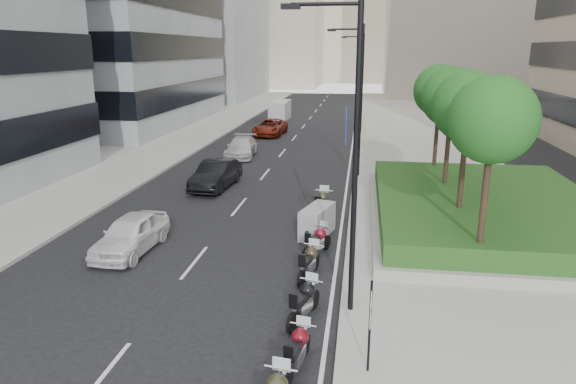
% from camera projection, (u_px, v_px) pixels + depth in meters
% --- Properties ---
extents(ground, '(160.00, 160.00, 0.00)m').
position_uv_depth(ground, '(201.00, 319.00, 14.92)').
color(ground, black).
rests_on(ground, ground).
extents(sidewalk_right, '(10.00, 100.00, 0.15)m').
position_uv_depth(sidewalk_right, '(417.00, 144.00, 42.26)').
color(sidewalk_right, '#9E9B93').
rests_on(sidewalk_right, ground).
extents(sidewalk_left, '(8.00, 100.00, 0.15)m').
position_uv_depth(sidewalk_left, '(173.00, 138.00, 45.16)').
color(sidewalk_left, '#9E9B93').
rests_on(sidewalk_left, ground).
extents(lane_edge, '(0.12, 100.00, 0.01)m').
position_uv_depth(lane_edge, '(353.00, 143.00, 43.01)').
color(lane_edge, silver).
rests_on(lane_edge, ground).
extents(lane_centre, '(0.12, 100.00, 0.01)m').
position_uv_depth(lane_centre, '(291.00, 142.00, 43.73)').
color(lane_centre, silver).
rests_on(lane_centre, ground).
extents(building_grey_far, '(22.00, 26.00, 30.00)m').
position_uv_depth(building_grey_far, '(185.00, 1.00, 80.95)').
color(building_grey_far, gray).
rests_on(building_grey_far, ground).
extents(building_cream_left, '(26.00, 24.00, 34.00)m').
position_uv_depth(building_cream_left, '(260.00, 3.00, 108.19)').
color(building_cream_left, '#B7AD93').
rests_on(building_cream_left, ground).
extents(building_cream_centre, '(30.00, 24.00, 38.00)m').
position_uv_depth(building_cream_centre, '(357.00, 0.00, 123.95)').
color(building_cream_centre, '#B7AD93').
rests_on(building_cream_centre, ground).
extents(planter, '(10.00, 14.00, 0.40)m').
position_uv_depth(planter, '(484.00, 217.00, 22.98)').
color(planter, '#9F9C94').
rests_on(planter, sidewalk_right).
extents(hedge, '(9.40, 13.40, 0.80)m').
position_uv_depth(hedge, '(485.00, 204.00, 22.82)').
color(hedge, '#164E1D').
rests_on(hedge, planter).
extents(tree_0, '(2.80, 2.80, 6.30)m').
position_uv_depth(tree_0, '(493.00, 121.00, 16.10)').
color(tree_0, '#332319').
rests_on(tree_0, planter).
extents(tree_1, '(2.80, 2.80, 6.30)m').
position_uv_depth(tree_1, '(468.00, 107.00, 19.92)').
color(tree_1, '#332319').
rests_on(tree_1, planter).
extents(tree_2, '(2.80, 2.80, 6.30)m').
position_uv_depth(tree_2, '(452.00, 98.00, 23.73)').
color(tree_2, '#332319').
rests_on(tree_2, planter).
extents(tree_3, '(2.80, 2.80, 6.30)m').
position_uv_depth(tree_3, '(440.00, 91.00, 27.54)').
color(tree_3, '#332319').
rests_on(tree_3, planter).
extents(lamp_post_0, '(2.34, 0.45, 9.00)m').
position_uv_depth(lamp_post_0, '(350.00, 145.00, 13.94)').
color(lamp_post_0, black).
rests_on(lamp_post_0, ground).
extents(lamp_post_1, '(2.34, 0.45, 9.00)m').
position_uv_depth(lamp_post_1, '(358.00, 94.00, 30.15)').
color(lamp_post_1, black).
rests_on(lamp_post_1, ground).
extents(lamp_post_2, '(2.34, 0.45, 9.00)m').
position_uv_depth(lamp_post_2, '(361.00, 78.00, 47.31)').
color(lamp_post_2, black).
rests_on(lamp_post_2, ground).
extents(parking_sign, '(0.06, 0.32, 2.50)m').
position_uv_depth(parking_sign, '(370.00, 322.00, 11.96)').
color(parking_sign, black).
rests_on(parking_sign, ground).
extents(motorcycle_1, '(0.67, 2.01, 1.01)m').
position_uv_depth(motorcycle_1, '(298.00, 350.00, 12.44)').
color(motorcycle_1, black).
rests_on(motorcycle_1, ground).
extents(motorcycle_2, '(0.88, 2.07, 1.06)m').
position_uv_depth(motorcycle_2, '(304.00, 302.00, 14.78)').
color(motorcycle_2, black).
rests_on(motorcycle_2, ground).
extents(motorcycle_3, '(0.75, 2.09, 1.05)m').
position_uv_depth(motorcycle_3, '(309.00, 262.00, 17.51)').
color(motorcycle_3, black).
rests_on(motorcycle_3, ground).
extents(motorcycle_4, '(1.02, 1.92, 1.03)m').
position_uv_depth(motorcycle_4, '(317.00, 242.00, 19.45)').
color(motorcycle_4, black).
rests_on(motorcycle_4, ground).
extents(motorcycle_5, '(1.43, 2.28, 1.29)m').
position_uv_depth(motorcycle_5, '(317.00, 222.00, 21.42)').
color(motorcycle_5, black).
rests_on(motorcycle_5, ground).
extents(motorcycle_6, '(0.83, 2.48, 1.23)m').
position_uv_depth(motorcycle_6, '(321.00, 205.00, 23.62)').
color(motorcycle_6, black).
rests_on(motorcycle_6, ground).
extents(car_a, '(1.91, 4.31, 1.44)m').
position_uv_depth(car_a, '(131.00, 234.00, 19.78)').
color(car_a, white).
rests_on(car_a, ground).
extents(car_b, '(2.01, 4.81, 1.55)m').
position_uv_depth(car_b, '(216.00, 175.00, 28.90)').
color(car_b, black).
rests_on(car_b, ground).
extents(car_c, '(2.31, 4.94, 1.40)m').
position_uv_depth(car_c, '(241.00, 147.00, 37.40)').
color(car_c, '#BDBDBF').
rests_on(car_c, ground).
extents(car_d, '(2.71, 5.38, 1.46)m').
position_uv_depth(car_d, '(270.00, 127.00, 46.81)').
color(car_d, maroon).
rests_on(car_d, ground).
extents(delivery_van, '(1.87, 4.88, 2.05)m').
position_uv_depth(delivery_van, '(280.00, 111.00, 57.10)').
color(delivery_van, silver).
rests_on(delivery_van, ground).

